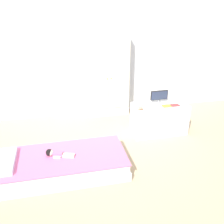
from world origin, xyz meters
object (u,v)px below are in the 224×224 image
(book_red, at_px, (175,105))
(tv_monitor, at_px, (159,96))
(wardrobe, at_px, (108,76))
(doll, at_px, (55,153))
(tv_stand, at_px, (159,119))
(book_yellow, at_px, (166,106))
(bed, at_px, (59,165))
(rocking_horse_toy, at_px, (141,107))

(book_red, bearing_deg, tv_monitor, 142.84)
(wardrobe, xyz_separation_m, tv_monitor, (0.71, -0.87, -0.13))
(doll, xyz_separation_m, wardrobe, (1.08, 1.67, 0.50))
(tv_stand, xyz_separation_m, book_yellow, (0.07, -0.09, 0.27))
(bed, bearing_deg, book_red, 18.93)
(bed, height_order, doll, doll)
(doll, xyz_separation_m, tv_stand, (1.79, 0.73, -0.02))
(rocking_horse_toy, bearing_deg, doll, -157.13)
(bed, xyz_separation_m, book_red, (1.97, 0.67, 0.41))
(tv_monitor, bearing_deg, wardrobe, 129.29)
(doll, distance_m, tv_stand, 1.94)
(wardrobe, relative_size, tv_monitor, 5.19)
(wardrobe, distance_m, book_red, 1.42)
(rocking_horse_toy, xyz_separation_m, book_yellow, (0.46, 0.05, -0.04))
(bed, relative_size, doll, 4.75)
(bed, height_order, tv_stand, tv_stand)
(bed, distance_m, doll, 0.18)
(book_yellow, relative_size, book_red, 0.91)
(doll, distance_m, book_red, 2.12)
(rocking_horse_toy, bearing_deg, tv_monitor, 28.59)
(rocking_horse_toy, bearing_deg, book_yellow, 5.70)
(doll, bearing_deg, wardrobe, 57.20)
(rocking_horse_toy, height_order, book_red, rocking_horse_toy)
(doll, bearing_deg, tv_monitor, 24.16)
(doll, distance_m, rocking_horse_toy, 1.55)
(doll, relative_size, tv_stand, 0.41)
(book_yellow, bearing_deg, bed, -159.64)
(bed, height_order, wardrobe, wardrobe)
(tv_monitor, height_order, book_red, tv_monitor)
(rocking_horse_toy, height_order, book_yellow, rocking_horse_toy)
(wardrobe, relative_size, book_yellow, 11.50)
(doll, distance_m, wardrobe, 2.05)
(wardrobe, height_order, rocking_horse_toy, wardrobe)
(tv_stand, bearing_deg, doll, -157.77)
(doll, bearing_deg, tv_stand, 22.23)
(doll, xyz_separation_m, tv_monitor, (1.79, 0.80, 0.37))
(doll, height_order, book_red, book_red)
(bed, height_order, book_yellow, book_yellow)
(wardrobe, bearing_deg, bed, -121.16)
(rocking_horse_toy, bearing_deg, tv_stand, 19.85)
(rocking_horse_toy, xyz_separation_m, book_red, (0.61, 0.05, -0.04))
(tv_stand, bearing_deg, bed, -156.24)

